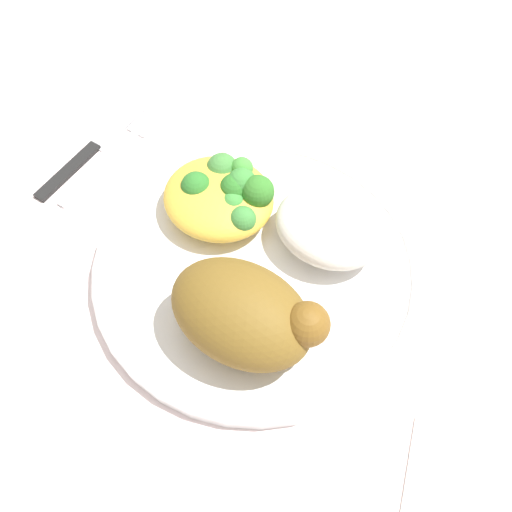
% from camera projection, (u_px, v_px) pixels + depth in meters
% --- Properties ---
extents(ground_plane, '(2.00, 2.00, 0.00)m').
position_uv_depth(ground_plane, '(256.00, 272.00, 0.52)').
color(ground_plane, silver).
extents(plate, '(0.27, 0.27, 0.02)m').
position_uv_depth(plate, '(256.00, 267.00, 0.52)').
color(plate, white).
rests_on(plate, ground_plane).
extents(roasted_chicken, '(0.12, 0.08, 0.06)m').
position_uv_depth(roasted_chicken, '(245.00, 314.00, 0.45)').
color(roasted_chicken, brown).
rests_on(roasted_chicken, plate).
extents(rice_pile, '(0.09, 0.08, 0.04)m').
position_uv_depth(rice_pile, '(330.00, 226.00, 0.51)').
color(rice_pile, silver).
rests_on(rice_pile, plate).
extents(mac_cheese_with_broccoli, '(0.10, 0.09, 0.04)m').
position_uv_depth(mac_cheese_with_broccoli, '(223.00, 195.00, 0.53)').
color(mac_cheese_with_broccoli, gold).
rests_on(mac_cheese_with_broccoli, plate).
extents(fork, '(0.02, 0.14, 0.01)m').
position_uv_depth(fork, '(117.00, 150.00, 0.60)').
color(fork, silver).
rests_on(fork, ground_plane).
extents(knife, '(0.02, 0.19, 0.01)m').
position_uv_depth(knife, '(93.00, 147.00, 0.60)').
color(knife, black).
rests_on(knife, ground_plane).
extents(napkin, '(0.10, 0.12, 0.00)m').
position_uv_depth(napkin, '(456.00, 502.00, 0.42)').
color(napkin, white).
rests_on(napkin, ground_plane).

